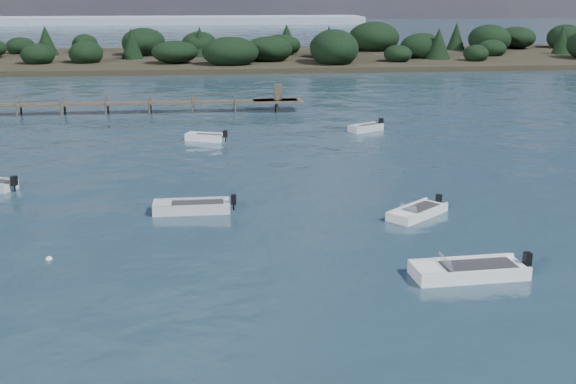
{
  "coord_description": "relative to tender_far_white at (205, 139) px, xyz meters",
  "views": [
    {
      "loc": [
        -2.87,
        -25.15,
        12.23
      ],
      "look_at": [
        1.37,
        14.0,
        1.0
      ],
      "focal_mm": 45.0,
      "sensor_mm": 36.0,
      "label": 1
    }
  ],
  "objects": [
    {
      "name": "ground",
      "position": [
        3.39,
        26.35,
        -0.17
      ],
      "size": [
        400.0,
        400.0,
        0.0
      ],
      "primitive_type": "plane",
      "color": "#182C39",
      "rests_on": "ground"
    },
    {
      "name": "tender_far_grey_b",
      "position": [
        14.05,
        2.59,
        0.0
      ],
      "size": [
        3.46,
        2.61,
        1.21
      ],
      "color": "#B2B7BA",
      "rests_on": "ground"
    },
    {
      "name": "jetty",
      "position": [
        -18.35,
        14.34,
        0.82
      ],
      "size": [
        64.5,
        3.2,
        3.4
      ],
      "color": "#4C4338",
      "rests_on": "ground"
    },
    {
      "name": "tender_far_white",
      "position": [
        0.0,
        0.0,
        0.0
      ],
      "size": [
        3.51,
        2.27,
        1.19
      ],
      "color": "white",
      "rests_on": "ground"
    },
    {
      "name": "dinghy_mid_grey",
      "position": [
        -0.72,
        -19.57,
        -0.01
      ],
      "size": [
        4.66,
        1.66,
        1.18
      ],
      "color": "#B2B7BA",
      "rests_on": "ground"
    },
    {
      "name": "dinghy_mid_white_b",
      "position": [
        11.72,
        -21.76,
        -0.03
      ],
      "size": [
        3.96,
        3.67,
        1.06
      ],
      "color": "white",
      "rests_on": "ground"
    },
    {
      "name": "buoy_b",
      "position": [
        13.65,
        -28.74,
        -0.17
      ],
      "size": [
        0.32,
        0.32,
        0.32
      ],
      "primitive_type": "sphere",
      "color": "silver",
      "rests_on": "ground"
    },
    {
      "name": "dinghy_mid_white_a",
      "position": [
        11.53,
        -30.44,
        -0.01
      ],
      "size": [
        5.4,
        2.14,
        1.25
      ],
      "color": "white",
      "rests_on": "ground"
    },
    {
      "name": "far_headland",
      "position": [
        28.39,
        66.35,
        1.8
      ],
      "size": [
        190.0,
        40.0,
        5.8
      ],
      "color": "black",
      "rests_on": "ground"
    },
    {
      "name": "buoy_c",
      "position": [
        -7.18,
        -26.37,
        -0.17
      ],
      "size": [
        0.32,
        0.32,
        0.32
      ],
      "primitive_type": "sphere",
      "color": "silver",
      "rests_on": "ground"
    }
  ]
}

